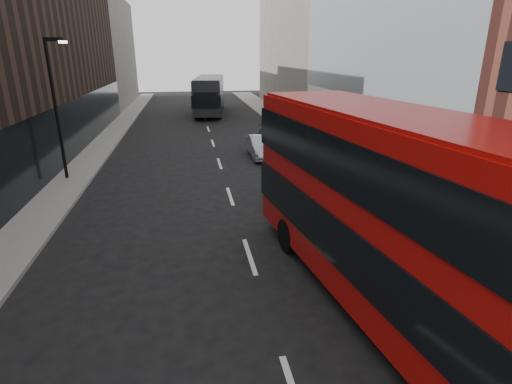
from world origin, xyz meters
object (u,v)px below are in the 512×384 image
car_c (272,136)px  grey_bus (210,94)px  car_a (303,195)px  red_bus (404,211)px  car_b (261,147)px  street_lamp (56,101)px

car_c → grey_bus: bearing=104.0°
grey_bus → car_a: 29.99m
red_bus → car_b: 17.02m
car_b → red_bus: bearing=-89.4°
red_bus → car_c: size_ratio=3.05×
street_lamp → car_a: bearing=-28.2°
car_b → car_c: 3.78m
grey_bus → car_c: grey_bus is taller
street_lamp → red_bus: (11.39, -13.64, -1.33)m
street_lamp → car_a: street_lamp is taller
grey_bus → car_c: 17.55m
car_a → car_b: (-0.16, 9.23, 0.07)m
red_bus → car_b: red_bus is taller
grey_bus → car_a: size_ratio=3.46×
car_a → car_c: 12.79m
street_lamp → car_b: 12.03m
street_lamp → car_b: street_lamp is taller
street_lamp → car_c: bearing=28.3°
grey_bus → car_a: (2.19, -29.87, -1.50)m
car_c → street_lamp: bearing=-149.1°
street_lamp → red_bus: bearing=-50.1°
car_b → car_c: (1.45, 3.49, -0.07)m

